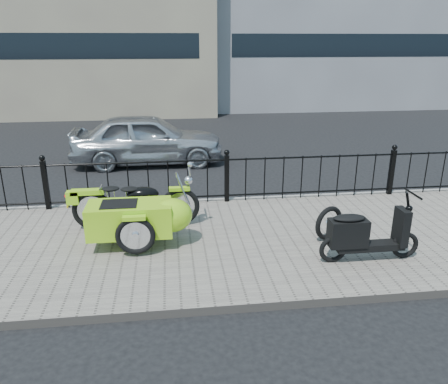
{
  "coord_description": "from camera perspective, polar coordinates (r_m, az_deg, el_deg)",
  "views": [
    {
      "loc": [
        -1.09,
        -6.99,
        3.23
      ],
      "look_at": [
        -0.23,
        -0.1,
        0.81
      ],
      "focal_mm": 35.0,
      "sensor_mm": 36.0,
      "label": 1
    }
  ],
  "objects": [
    {
      "name": "ground",
      "position": [
        7.78,
        1.6,
        -5.31
      ],
      "size": [
        120.0,
        120.0,
        0.0
      ],
      "primitive_type": "plane",
      "color": "black",
      "rests_on": "ground"
    },
    {
      "name": "sidewalk",
      "position": [
        7.31,
        2.19,
        -6.5
      ],
      "size": [
        30.0,
        3.8,
        0.12
      ],
      "primitive_type": "cube",
      "color": "slate",
      "rests_on": "ground"
    },
    {
      "name": "curb",
      "position": [
        9.08,
        0.23,
        -1.21
      ],
      "size": [
        30.0,
        0.1,
        0.12
      ],
      "primitive_type": "cube",
      "color": "gray",
      "rests_on": "ground"
    },
    {
      "name": "iron_fence",
      "position": [
        8.78,
        0.36,
        1.69
      ],
      "size": [
        14.11,
        0.11,
        1.08
      ],
      "color": "black",
      "rests_on": "sidewalk"
    },
    {
      "name": "motorcycle_sidecar",
      "position": [
        7.11,
        -10.67,
        -2.88
      ],
      "size": [
        2.28,
        1.48,
        0.98
      ],
      "color": "black",
      "rests_on": "sidewalk"
    },
    {
      "name": "scooter",
      "position": [
        6.75,
        17.8,
        -5.41
      ],
      "size": [
        1.54,
        0.45,
        1.04
      ],
      "color": "black",
      "rests_on": "sidewalk"
    },
    {
      "name": "spare_tire",
      "position": [
        7.34,
        13.53,
        -3.96
      ],
      "size": [
        0.56,
        0.32,
        0.58
      ],
      "primitive_type": "torus",
      "rotation": [
        1.57,
        0.0,
        0.45
      ],
      "color": "black",
      "rests_on": "sidewalk"
    },
    {
      "name": "sedan_car",
      "position": [
        12.12,
        -9.97,
        6.85
      ],
      "size": [
        4.07,
        1.68,
        1.38
      ],
      "primitive_type": "imported",
      "rotation": [
        0.0,
        0.0,
        1.58
      ],
      "color": "#B8BBC0",
      "rests_on": "ground"
    }
  ]
}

